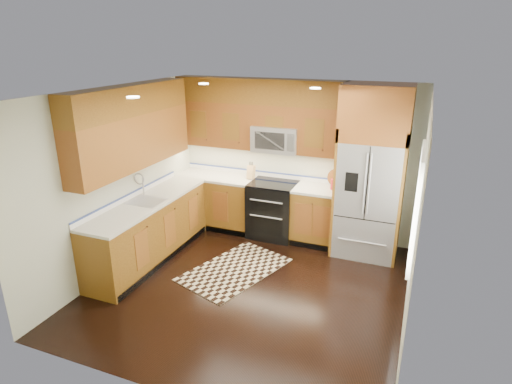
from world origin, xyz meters
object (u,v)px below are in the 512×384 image
at_px(range, 273,210).
at_px(rug, 235,269).
at_px(knife_block, 251,172).
at_px(utensil_crock, 335,182).
at_px(refrigerator, 371,173).

distance_m(range, rug, 1.40).
bearing_deg(knife_block, utensil_crock, -1.60).
relative_size(rug, knife_block, 5.41).
bearing_deg(knife_block, range, -14.49).
distance_m(refrigerator, utensil_crock, 0.61).
bearing_deg(utensil_crock, range, -175.79).
bearing_deg(range, rug, -95.02).
height_order(knife_block, utensil_crock, utensil_crock).
xyz_separation_m(refrigerator, utensil_crock, (-0.55, 0.11, -0.24)).
distance_m(rug, utensil_crock, 2.07).
relative_size(range, knife_block, 3.25).
bearing_deg(rug, range, 103.79).
distance_m(range, refrigerator, 1.76).
bearing_deg(range, refrigerator, -1.40).
relative_size(rug, utensil_crock, 4.41).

